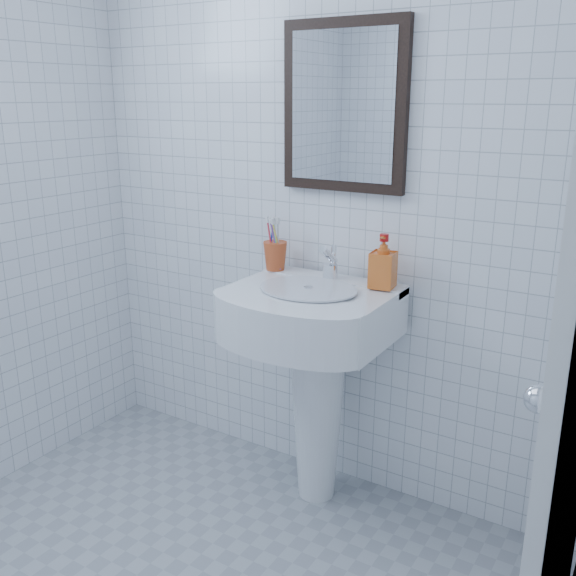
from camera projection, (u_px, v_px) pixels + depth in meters
The scene contains 8 objects.
wall_back at pixel (319, 186), 2.52m from camera, with size 2.20×0.02×2.50m, color white.
wall_right at pixel (564, 324), 0.99m from camera, with size 0.02×2.40×2.50m, color white.
washbasin at pixel (315, 358), 2.48m from camera, with size 0.60×0.44×0.92m.
faucet at pixel (330, 265), 2.47m from camera, with size 0.06×0.13×0.14m.
toothbrush_cup at pixel (275, 256), 2.60m from camera, with size 0.10×0.10×0.12m, color #BE4920, non-canonical shape.
soap_dispenser at pixel (383, 261), 2.35m from camera, with size 0.09×0.09×0.20m, color #E94516.
wall_mirror at pixel (344, 107), 2.37m from camera, with size 0.50×0.04×0.62m.
hand_towel at pixel (568, 379), 1.70m from camera, with size 0.03×0.16×0.38m, color white.
Camera 1 is at (1.23, -1.02, 1.59)m, focal length 40.00 mm.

